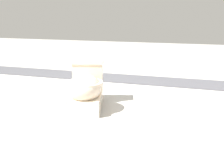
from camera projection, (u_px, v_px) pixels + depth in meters
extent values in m
plane|color=#A8A59E|center=(69.00, 105.00, 3.03)|extent=(14.00, 14.00, 0.00)
cube|color=#4C4C51|center=(136.00, 79.00, 4.17)|extent=(0.56, 8.00, 0.01)
cube|color=beige|center=(86.00, 101.00, 2.91)|extent=(0.67, 0.48, 0.17)
ellipsoid|color=beige|center=(85.00, 88.00, 2.77)|extent=(0.52, 0.46, 0.28)
cylinder|color=beige|center=(84.00, 83.00, 2.76)|extent=(0.47, 0.47, 0.03)
cube|color=beige|center=(88.00, 76.00, 3.05)|extent=(0.26, 0.37, 0.30)
cube|color=beige|center=(88.00, 62.00, 3.01)|extent=(0.29, 0.40, 0.04)
cylinder|color=silver|center=(95.00, 60.00, 3.00)|extent=(0.02, 0.02, 0.01)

